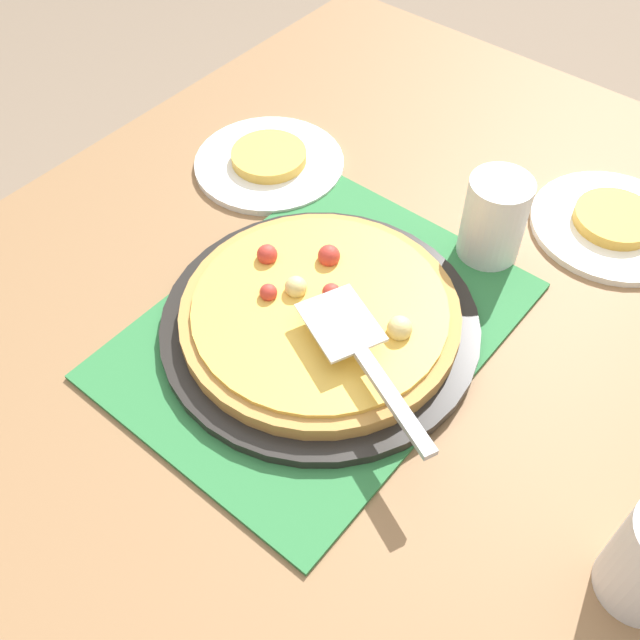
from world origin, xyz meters
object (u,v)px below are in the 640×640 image
at_px(pizza_pan, 320,324).
at_px(pizza, 320,312).
at_px(served_slice_left, 269,156).
at_px(plate_far_right, 612,226).
at_px(pizza_server, 362,353).
at_px(served_slice_right, 615,218).
at_px(plate_near_left, 269,163).
at_px(cup_near, 494,220).

relative_size(pizza_pan, pizza, 1.15).
distance_m(pizza_pan, served_slice_left, 0.32).
bearing_deg(served_slice_left, plate_far_right, -66.40).
bearing_deg(pizza, pizza_server, -114.06).
distance_m(pizza_pan, plate_far_right, 0.44).
height_order(pizza, pizza_server, pizza_server).
relative_size(pizza_pan, pizza_server, 1.67).
bearing_deg(pizza_server, served_slice_left, 55.94).
bearing_deg(pizza_server, pizza_pan, 66.23).
relative_size(pizza, served_slice_right, 3.00).
distance_m(served_slice_right, pizza_server, 0.45).
bearing_deg(pizza_pan, plate_far_right, -26.33).
height_order(served_slice_right, pizza_server, pizza_server).
distance_m(plate_near_left, served_slice_left, 0.01).
xyz_separation_m(plate_near_left, plate_far_right, (0.20, -0.45, 0.00)).
relative_size(pizza_pan, cup_near, 3.17).
height_order(plate_near_left, plate_far_right, same).
distance_m(served_slice_left, cup_near, 0.35).
bearing_deg(served_slice_left, pizza_pan, -127.17).
height_order(plate_near_left, served_slice_right, served_slice_right).
distance_m(pizza, plate_near_left, 0.32).
xyz_separation_m(pizza, served_slice_right, (0.39, -0.19, -0.02)).
relative_size(served_slice_right, pizza_server, 0.48).
distance_m(pizza, cup_near, 0.26).
bearing_deg(served_slice_left, plate_near_left, 0.00).
xyz_separation_m(served_slice_left, cup_near, (0.05, -0.34, 0.04)).
bearing_deg(pizza_server, served_slice_right, -13.58).
xyz_separation_m(plate_far_right, pizza_server, (-0.43, 0.10, 0.06)).
bearing_deg(served_slice_left, cup_near, -82.39).
relative_size(cup_near, pizza_server, 0.53).
relative_size(plate_far_right, pizza_server, 0.97).
xyz_separation_m(cup_near, pizza_server, (-0.28, -0.00, 0.01)).
bearing_deg(cup_near, plate_far_right, -35.42).
height_order(pizza, plate_far_right, pizza).
distance_m(pizza_pan, plate_near_left, 0.32).
height_order(pizza, plate_near_left, pizza).
bearing_deg(served_slice_right, served_slice_left, 113.60).
relative_size(plate_near_left, plate_far_right, 1.00).
bearing_deg(plate_far_right, plate_near_left, 113.60).
relative_size(plate_near_left, cup_near, 1.83).
relative_size(plate_near_left, served_slice_left, 2.00).
height_order(pizza_pan, pizza, pizza).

